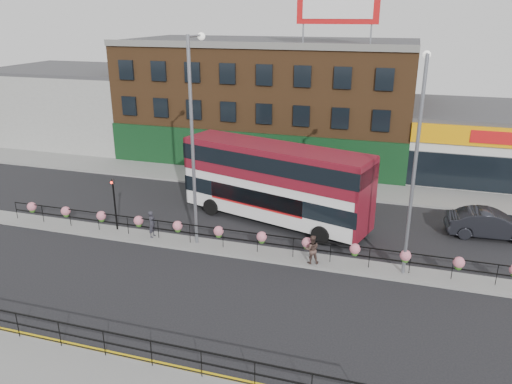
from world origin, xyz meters
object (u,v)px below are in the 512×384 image
(double_decker_bus, at_px, (275,176))
(lamp_column_east, at_px, (417,149))
(car, at_px, (491,224))
(pedestrian_a, at_px, (152,224))
(lamp_column_west, at_px, (194,125))
(pedestrian_b, at_px, (312,249))

(double_decker_bus, distance_m, lamp_column_east, 9.84)
(car, distance_m, pedestrian_a, 19.85)
(double_decker_bus, distance_m, pedestrian_a, 7.97)
(car, bearing_deg, lamp_column_west, 104.96)
(lamp_column_west, distance_m, lamp_column_east, 11.38)
(pedestrian_b, xyz_separation_m, lamp_column_east, (4.63, 0.61, 5.57))
(pedestrian_a, height_order, pedestrian_b, pedestrian_a)
(pedestrian_a, distance_m, lamp_column_east, 15.20)
(double_decker_bus, height_order, lamp_column_west, lamp_column_west)
(car, relative_size, lamp_column_west, 0.45)
(lamp_column_east, bearing_deg, car, 51.91)
(pedestrian_a, bearing_deg, pedestrian_b, -91.27)
(car, bearing_deg, pedestrian_a, 103.14)
(car, xyz_separation_m, pedestrian_b, (-9.36, -6.64, 0.12))
(car, relative_size, pedestrian_b, 3.25)
(lamp_column_east, bearing_deg, pedestrian_a, -179.50)
(lamp_column_west, bearing_deg, double_decker_bus, 52.16)
(car, height_order, pedestrian_b, pedestrian_b)
(double_decker_bus, relative_size, pedestrian_b, 7.97)
(lamp_column_west, bearing_deg, pedestrian_b, -6.88)
(pedestrian_a, distance_m, lamp_column_west, 6.58)
(double_decker_bus, bearing_deg, lamp_column_west, -127.84)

